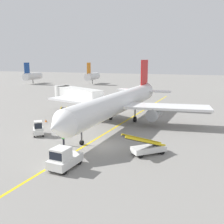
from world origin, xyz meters
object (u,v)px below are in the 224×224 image
at_px(airliner, 119,102).
at_px(baggage_tug_near_wing, 38,129).
at_px(belt_loader_aft_hold, 60,121).
at_px(jet_bridge, 74,94).
at_px(safety_cone_nose_right, 46,121).
at_px(safety_cone_nose_left, 74,119).
at_px(belt_loader_forward_hold, 148,147).
at_px(pushback_tug, 64,159).
at_px(ground_crew_marshaller, 64,138).

relative_size(airliner, baggage_tug_near_wing, 13.09).
bearing_deg(belt_loader_aft_hold, jet_bridge, 104.57).
bearing_deg(safety_cone_nose_right, belt_loader_aft_hold, -25.11).
distance_m(belt_loader_aft_hold, safety_cone_nose_left, 4.45).
bearing_deg(belt_loader_forward_hold, safety_cone_nose_left, 141.86).
relative_size(baggage_tug_near_wing, safety_cone_nose_right, 6.14).
bearing_deg(safety_cone_nose_left, safety_cone_nose_right, -144.31).
bearing_deg(jet_bridge, belt_loader_forward_hold, -45.01).
relative_size(pushback_tug, safety_cone_nose_left, 8.62).
xyz_separation_m(pushback_tug, safety_cone_nose_right, (-12.05, 15.43, -0.77)).
distance_m(pushback_tug, baggage_tug_near_wing, 12.06).
relative_size(jet_bridge, safety_cone_nose_right, 28.30).
distance_m(baggage_tug_near_wing, belt_loader_aft_hold, 5.33).
xyz_separation_m(airliner, safety_cone_nose_right, (-11.73, -3.40, -3.20)).
distance_m(airliner, belt_loader_aft_hold, 9.94).
relative_size(baggage_tug_near_wing, ground_crew_marshaller, 1.59).
height_order(jet_bridge, belt_loader_forward_hold, jet_bridge).
bearing_deg(belt_loader_forward_hold, airliner, 119.73).
xyz_separation_m(baggage_tug_near_wing, safety_cone_nose_right, (-3.40, 7.02, -0.71)).
bearing_deg(pushback_tug, belt_loader_forward_hold, 42.60).
distance_m(jet_bridge, baggage_tug_near_wing, 16.32).
distance_m(belt_loader_aft_hold, safety_cone_nose_right, 4.03).
bearing_deg(pushback_tug, ground_crew_marshaller, 119.57).
height_order(belt_loader_aft_hold, safety_cone_nose_right, belt_loader_aft_hold).
relative_size(safety_cone_nose_left, safety_cone_nose_right, 1.00).
relative_size(ground_crew_marshaller, safety_cone_nose_right, 3.86).
xyz_separation_m(pushback_tug, belt_loader_forward_hold, (6.84, 6.29, -0.22)).
relative_size(airliner, jet_bridge, 2.84).
height_order(pushback_tug, baggage_tug_near_wing, pushback_tug).
bearing_deg(belt_loader_aft_hold, safety_cone_nose_left, 87.82).
bearing_deg(belt_loader_forward_hold, pushback_tug, -137.40).
relative_size(belt_loader_aft_hold, safety_cone_nose_left, 11.73).
bearing_deg(pushback_tug, safety_cone_nose_right, 127.97).
height_order(baggage_tug_near_wing, belt_loader_aft_hold, belt_loader_aft_hold).
xyz_separation_m(belt_loader_forward_hold, safety_cone_nose_right, (-18.89, 9.14, -0.56)).
relative_size(pushback_tug, belt_loader_aft_hold, 0.73).
height_order(baggage_tug_near_wing, safety_cone_nose_left, baggage_tug_near_wing).
relative_size(airliner, pushback_tug, 9.32).
bearing_deg(belt_loader_aft_hold, safety_cone_nose_right, 154.89).
bearing_deg(safety_cone_nose_right, belt_loader_forward_hold, -25.83).
bearing_deg(baggage_tug_near_wing, safety_cone_nose_left, 87.77).
bearing_deg(pushback_tug, safety_cone_nose_left, 114.48).
height_order(belt_loader_forward_hold, belt_loader_aft_hold, same).
height_order(baggage_tug_near_wing, ground_crew_marshaller, baggage_tug_near_wing).
height_order(jet_bridge, pushback_tug, jet_bridge).
bearing_deg(safety_cone_nose_left, belt_loader_aft_hold, -92.18).
xyz_separation_m(baggage_tug_near_wing, safety_cone_nose_left, (0.38, 9.74, -0.71)).
relative_size(belt_loader_forward_hold, ground_crew_marshaller, 2.69).
distance_m(jet_bridge, safety_cone_nose_right, 9.53).
height_order(baggage_tug_near_wing, belt_loader_forward_hold, belt_loader_forward_hold).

